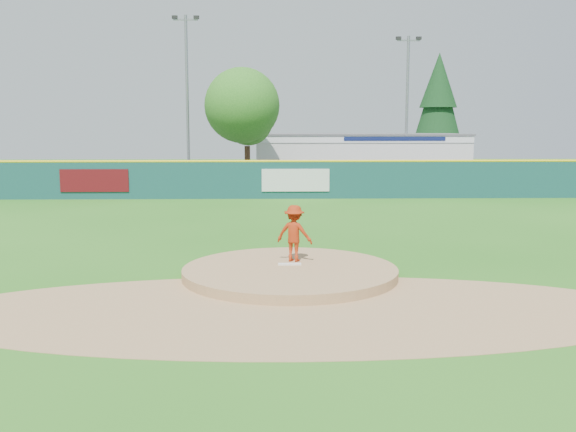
{
  "coord_description": "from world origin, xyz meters",
  "views": [
    {
      "loc": [
        -0.47,
        -16.06,
        3.82
      ],
      "look_at": [
        0.0,
        2.0,
        1.3
      ],
      "focal_mm": 40.0,
      "sensor_mm": 36.0,
      "label": 1
    }
  ],
  "objects_px": {
    "playground_slide": "(48,177)",
    "deciduous_tree": "(247,115)",
    "pool_building_grp": "(358,156)",
    "light_pole_right": "(407,102)",
    "pitcher": "(294,233)",
    "conifer_tree": "(438,105)",
    "light_pole_left": "(187,92)",
    "van": "(391,180)"
  },
  "relations": [
    {
      "from": "playground_slide",
      "to": "deciduous_tree",
      "type": "height_order",
      "value": "deciduous_tree"
    },
    {
      "from": "van",
      "to": "playground_slide",
      "type": "relative_size",
      "value": 1.59
    },
    {
      "from": "pool_building_grp",
      "to": "light_pole_left",
      "type": "relative_size",
      "value": 1.38
    },
    {
      "from": "playground_slide",
      "to": "deciduous_tree",
      "type": "bearing_deg",
      "value": 8.88
    },
    {
      "from": "playground_slide",
      "to": "pitcher",
      "type": "bearing_deg",
      "value": -57.66
    },
    {
      "from": "van",
      "to": "light_pole_left",
      "type": "height_order",
      "value": "light_pole_left"
    },
    {
      "from": "pool_building_grp",
      "to": "playground_slide",
      "type": "bearing_deg",
      "value": -156.09
    },
    {
      "from": "van",
      "to": "light_pole_left",
      "type": "bearing_deg",
      "value": 56.89
    },
    {
      "from": "pool_building_grp",
      "to": "pitcher",
      "type": "bearing_deg",
      "value": -100.64
    },
    {
      "from": "deciduous_tree",
      "to": "conifer_tree",
      "type": "xyz_separation_m",
      "value": [
        15.0,
        11.0,
        0.99
      ]
    },
    {
      "from": "van",
      "to": "light_pole_left",
      "type": "relative_size",
      "value": 0.4
    },
    {
      "from": "playground_slide",
      "to": "conifer_tree",
      "type": "height_order",
      "value": "conifer_tree"
    },
    {
      "from": "pitcher",
      "to": "conifer_tree",
      "type": "bearing_deg",
      "value": -88.76
    },
    {
      "from": "pool_building_grp",
      "to": "light_pole_right",
      "type": "distance_m",
      "value": 5.75
    },
    {
      "from": "light_pole_left",
      "to": "light_pole_right",
      "type": "height_order",
      "value": "light_pole_left"
    },
    {
      "from": "playground_slide",
      "to": "conifer_tree",
      "type": "distance_m",
      "value": 30.3
    },
    {
      "from": "conifer_tree",
      "to": "light_pole_right",
      "type": "bearing_deg",
      "value": -119.74
    },
    {
      "from": "van",
      "to": "light_pole_right",
      "type": "distance_m",
      "value": 8.7
    },
    {
      "from": "light_pole_right",
      "to": "pool_building_grp",
      "type": "bearing_deg",
      "value": 135.05
    },
    {
      "from": "pitcher",
      "to": "playground_slide",
      "type": "height_order",
      "value": "pitcher"
    },
    {
      "from": "pool_building_grp",
      "to": "playground_slide",
      "type": "xyz_separation_m",
      "value": [
        -20.01,
        -8.87,
        -0.88
      ]
    },
    {
      "from": "pitcher",
      "to": "deciduous_tree",
      "type": "xyz_separation_m",
      "value": [
        -2.14,
        24.22,
        3.55
      ]
    },
    {
      "from": "pitcher",
      "to": "light_pole_left",
      "type": "height_order",
      "value": "light_pole_left"
    },
    {
      "from": "playground_slide",
      "to": "light_pole_right",
      "type": "xyz_separation_m",
      "value": [
        23.01,
        5.88,
        4.76
      ]
    },
    {
      "from": "playground_slide",
      "to": "light_pole_left",
      "type": "xyz_separation_m",
      "value": [
        8.01,
        3.88,
        5.27
      ]
    },
    {
      "from": "pool_building_grp",
      "to": "conifer_tree",
      "type": "distance_m",
      "value": 8.95
    },
    {
      "from": "pitcher",
      "to": "van",
      "type": "distance_m",
      "value": 22.4
    },
    {
      "from": "light_pole_left",
      "to": "light_pole_right",
      "type": "distance_m",
      "value": 15.14
    },
    {
      "from": "deciduous_tree",
      "to": "light_pole_right",
      "type": "relative_size",
      "value": 0.74
    },
    {
      "from": "van",
      "to": "conifer_tree",
      "type": "bearing_deg",
      "value": -36.9
    },
    {
      "from": "pitcher",
      "to": "conifer_tree",
      "type": "distance_m",
      "value": 37.76
    },
    {
      "from": "pitcher",
      "to": "van",
      "type": "bearing_deg",
      "value": -85.75
    },
    {
      "from": "playground_slide",
      "to": "light_pole_left",
      "type": "relative_size",
      "value": 0.25
    },
    {
      "from": "van",
      "to": "deciduous_tree",
      "type": "height_order",
      "value": "deciduous_tree"
    },
    {
      "from": "pool_building_grp",
      "to": "conifer_tree",
      "type": "relative_size",
      "value": 1.6
    },
    {
      "from": "pool_building_grp",
      "to": "light_pole_left",
      "type": "height_order",
      "value": "light_pole_left"
    },
    {
      "from": "pool_building_grp",
      "to": "light_pole_right",
      "type": "relative_size",
      "value": 1.52
    },
    {
      "from": "light_pole_left",
      "to": "playground_slide",
      "type": "bearing_deg",
      "value": -154.17
    },
    {
      "from": "light_pole_left",
      "to": "deciduous_tree",
      "type": "bearing_deg",
      "value": -26.57
    },
    {
      "from": "pitcher",
      "to": "pool_building_grp",
      "type": "distance_m",
      "value": 31.76
    },
    {
      "from": "deciduous_tree",
      "to": "conifer_tree",
      "type": "distance_m",
      "value": 18.63
    },
    {
      "from": "conifer_tree",
      "to": "light_pole_left",
      "type": "relative_size",
      "value": 0.86
    }
  ]
}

